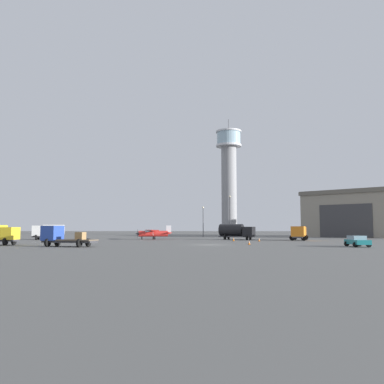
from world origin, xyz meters
The scene contains 14 objects.
ground_plane centered at (0.00, 0.00, 0.00)m, with size 400.00×400.00×0.00m, color #60605E.
control_tower centered at (6.02, 73.42, 19.64)m, with size 8.30×8.30×37.82m.
hangar centered at (38.59, 48.67, 5.70)m, with size 32.49×32.55×11.37m.
airplane_red centered at (-11.25, 23.84, 1.29)m, with size 7.30×9.30×2.76m.
truck_box_orange centered at (16.30, 19.21, 1.50)m, with size 4.17×6.68×2.57m.
truck_fuel_tanker_white centered at (-31.25, 20.85, 1.65)m, with size 6.09×3.84×2.91m.
truck_fuel_tanker_black centered at (5.05, 23.07, 1.67)m, with size 7.21×4.79×3.04m.
truck_flatbed_blue centered at (-18.46, -6.28, 1.25)m, with size 7.23×4.09×2.58m.
car_teal centered at (18.14, -5.08, 0.74)m, with size 2.27×4.47×1.37m.
light_post_west centered at (-1.86, 47.40, 4.68)m, with size 0.44×0.44×7.74m.
light_post_east centered at (4.72, 41.03, 5.87)m, with size 0.44×0.44×10.03m.
traffic_cone_near_left centered at (8.31, 13.15, 0.31)m, with size 0.36×0.36×0.62m.
traffic_cone_near_right centered at (5.37, -0.29, 0.31)m, with size 0.36×0.36×0.63m.
traffic_cone_mid_apron centered at (4.03, 13.89, 0.34)m, with size 0.36×0.36×0.69m.
Camera 1 is at (0.21, -55.47, 2.37)m, focal length 37.41 mm.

